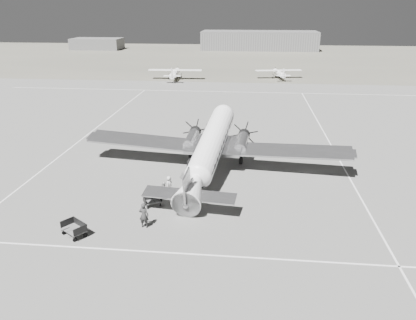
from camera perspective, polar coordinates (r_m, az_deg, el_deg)
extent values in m
plane|color=slate|center=(39.60, 2.17, -1.85)|extent=(260.00, 260.00, 0.00)
cube|color=silver|center=(27.26, 0.12, -13.23)|extent=(60.00, 0.15, 0.01)
cube|color=silver|center=(40.71, 19.29, -2.41)|extent=(0.15, 80.00, 0.01)
cube|color=silver|center=(52.94, -16.91, 3.18)|extent=(0.15, 60.00, 0.01)
cube|color=silver|center=(78.00, 4.19, 9.53)|extent=(90.00, 0.15, 0.01)
cube|color=#615E51|center=(132.36, 5.05, 14.17)|extent=(260.00, 90.00, 0.01)
cube|color=slate|center=(156.96, 7.18, 16.24)|extent=(42.00, 14.00, 6.00)
cube|color=#565656|center=(156.74, 7.24, 17.44)|extent=(42.00, 14.00, 0.60)
cube|color=#565656|center=(162.47, -15.31, 15.49)|extent=(18.00, 10.00, 4.00)
imported|color=#2C2C2C|center=(30.20, -9.01, -7.69)|extent=(0.74, 0.51, 1.96)
imported|color=#AAAAA8|center=(34.27, -6.17, -4.29)|extent=(0.76, 0.89, 1.57)
imported|color=#BCBCB9|center=(35.45, -5.50, -3.43)|extent=(0.63, 0.83, 1.52)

